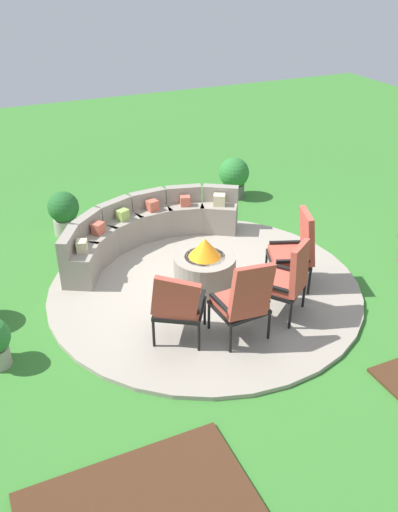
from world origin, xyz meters
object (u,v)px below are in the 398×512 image
lounge_chair_front_left (178,304)px  potted_plant_1 (64,211)px  fire_pit (205,268)px  lounge_chair_front_right (244,300)px  curved_stone_bench (145,228)px  lounge_chair_back_right (296,249)px  lounge_chair_back_left (288,278)px  potted_plant_4 (234,176)px

lounge_chair_front_left → potted_plant_1: size_ratio=1.31×
fire_pit → lounge_chair_front_right: 1.32m
curved_stone_bench → lounge_chair_back_right: size_ratio=2.86×
lounge_chair_front_left → lounge_chair_back_left: bearing=28.8°
lounge_chair_front_right → potted_plant_4: lounge_chair_front_right is taller
lounge_chair_front_right → lounge_chair_back_left: size_ratio=1.04×
curved_stone_bench → lounge_chair_front_left: 2.55m
curved_stone_bench → lounge_chair_front_right: bearing=-83.8°
curved_stone_bench → lounge_chair_front_right: 2.83m
fire_pit → lounge_chair_front_left: 1.30m
curved_stone_bench → lounge_chair_back_right: (1.58, -2.00, 0.26)m
lounge_chair_front_right → lounge_chair_back_right: 1.51m
fire_pit → lounge_chair_front_right: size_ratio=0.78×
fire_pit → lounge_chair_back_left: size_ratio=0.81×
curved_stone_bench → potted_plant_1: bearing=135.1°
lounge_chair_front_right → lounge_chair_back_right: lounge_chair_back_right is taller
potted_plant_1 → potted_plant_4: (3.41, 0.25, 0.01)m
potted_plant_1 → lounge_chair_back_right: bearing=-49.2°
lounge_chair_back_right → potted_plant_1: lounge_chair_back_right is taller
lounge_chair_back_right → potted_plant_4: (0.75, 3.32, -0.20)m
curved_stone_bench → lounge_chair_back_left: lounge_chair_back_left is taller
fire_pit → curved_stone_bench: size_ratio=0.27×
curved_stone_bench → potted_plant_4: curved_stone_bench is taller
lounge_chair_front_left → lounge_chair_front_right: size_ratio=0.89×
curved_stone_bench → lounge_chair_back_left: size_ratio=3.00×
curved_stone_bench → potted_plant_4: 2.68m
curved_stone_bench → lounge_chair_back_right: bearing=-51.7°
lounge_chair_front_right → potted_plant_4: bearing=60.0°
curved_stone_bench → potted_plant_1: curved_stone_bench is taller
fire_pit → lounge_chair_front_right: lounge_chair_front_right is taller
curved_stone_bench → lounge_chair_front_right: (0.30, -2.80, 0.25)m
fire_pit → lounge_chair_back_right: (1.20, -0.48, 0.28)m
fire_pit → lounge_chair_back_left: (0.69, -1.08, 0.26)m
fire_pit → lounge_chair_front_left: size_ratio=0.87×
curved_stone_bench → potted_plant_4: bearing=29.6°
lounge_chair_front_right → lounge_chair_back_left: bearing=11.2°
potted_plant_4 → fire_pit: bearing=-124.5°
lounge_chair_back_left → lounge_chair_front_left: bearing=138.6°
lounge_chair_back_right → lounge_chair_back_left: bearing=160.7°
fire_pit → curved_stone_bench: bearing=104.0°
lounge_chair_back_left → potted_plant_1: lounge_chair_back_left is taller
lounge_chair_back_right → potted_plant_4: lounge_chair_back_right is taller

